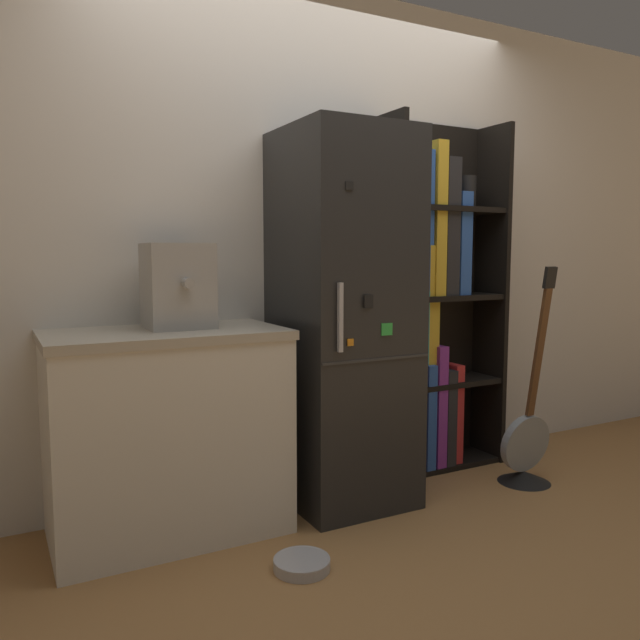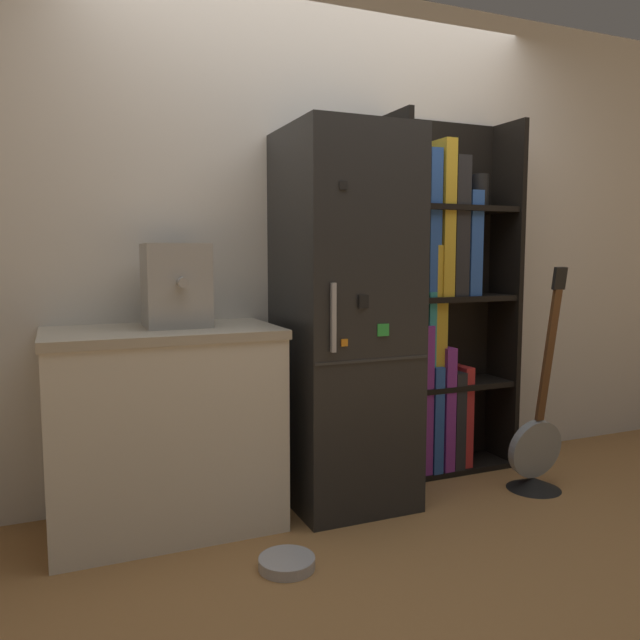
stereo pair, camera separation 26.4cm
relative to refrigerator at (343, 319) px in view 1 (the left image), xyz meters
name	(u,v)px [view 1 (the left image)]	position (x,y,z in m)	size (l,w,h in m)	color
ground_plane	(357,507)	(0.00, -0.14, -0.91)	(16.00, 16.00, 0.00)	#A87542
wall_back	(312,240)	(0.00, 0.33, 0.39)	(8.00, 0.05, 2.60)	silver
refrigerator	(343,319)	(0.00, 0.00, 0.00)	(0.57, 0.64, 1.82)	black
bookshelf	(426,311)	(0.65, 0.18, 0.00)	(0.75, 0.30, 1.96)	black
kitchen_counter	(167,432)	(-0.87, 0.03, -0.46)	(1.00, 0.58, 0.90)	silver
espresso_machine	(178,286)	(-0.80, 0.07, 0.18)	(0.28, 0.31, 0.37)	#A5A39E
guitar	(526,452)	(0.97, -0.28, -0.74)	(0.31, 0.28, 1.16)	black
pet_bowl	(302,563)	(-0.50, -0.55, -0.88)	(0.22, 0.22, 0.05)	#B7B7BC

